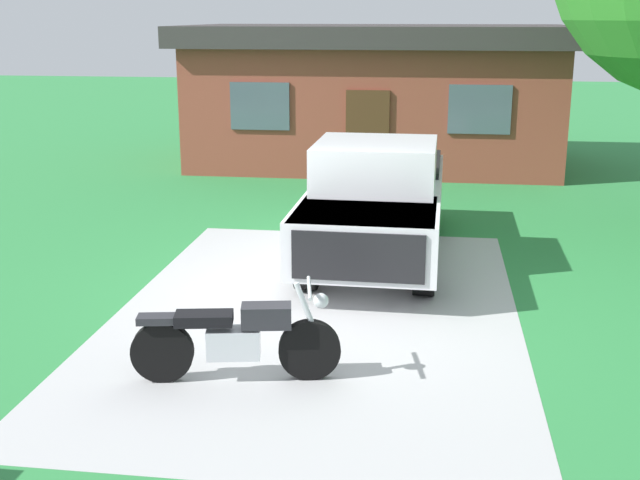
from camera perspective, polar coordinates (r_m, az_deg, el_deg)
ground_plane at (r=10.63m, az=-0.21°, el=-5.15°), size 80.00×80.00×0.00m
driveway_pad at (r=10.63m, az=-0.21°, el=-5.13°), size 5.18×8.10×0.01m
motorcycle at (r=8.64m, az=-5.81°, el=-6.87°), size 2.20×0.76×1.09m
pickup_truck at (r=12.98m, az=4.06°, el=3.03°), size 2.09×5.66×1.90m
neighbor_house at (r=21.36m, az=3.93°, el=10.20°), size 9.60×5.60×3.50m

